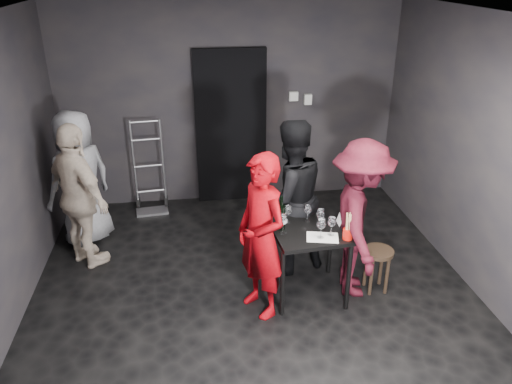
{
  "coord_description": "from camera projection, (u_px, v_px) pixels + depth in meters",
  "views": [
    {
      "loc": [
        -0.57,
        -4.01,
        3.1
      ],
      "look_at": [
        0.03,
        0.25,
        1.1
      ],
      "focal_mm": 35.0,
      "sensor_mm": 36.0,
      "label": 1
    }
  ],
  "objects": [
    {
      "name": "ceiling",
      "position": [
        256.0,
        18.0,
        3.84
      ],
      "size": [
        4.5,
        5.0,
        0.02
      ],
      "primitive_type": "cube",
      "color": "silver",
      "rests_on": "ground"
    },
    {
      "name": "wine_glass_b",
      "position": [
        288.0,
        213.0,
        4.88
      ],
      "size": [
        0.09,
        0.09,
        0.2
      ],
      "primitive_type": null,
      "rotation": [
        0.0,
        0.0,
        -0.2
      ],
      "color": "white",
      "rests_on": "tasting_table"
    },
    {
      "name": "doorway",
      "position": [
        231.0,
        128.0,
        6.73
      ],
      "size": [
        0.95,
        0.1,
        2.1
      ],
      "primitive_type": "cube",
      "color": "black",
      "rests_on": "ground"
    },
    {
      "name": "bystander_cream",
      "position": [
        78.0,
        191.0,
        5.28
      ],
      "size": [
        1.06,
        1.1,
        1.76
      ],
      "primitive_type": "imported",
      "rotation": [
        0.0,
        0.0,
        2.31
      ],
      "color": "beige",
      "rests_on": "floor"
    },
    {
      "name": "wine_glass_a",
      "position": [
        283.0,
        223.0,
        4.69
      ],
      "size": [
        0.09,
        0.09,
        0.22
      ],
      "primitive_type": null,
      "rotation": [
        0.0,
        0.0,
        -0.07
      ],
      "color": "white",
      "rests_on": "tasting_table"
    },
    {
      "name": "wall_back",
      "position": [
        230.0,
        105.0,
        6.66
      ],
      "size": [
        4.5,
        0.04,
        2.7
      ],
      "primitive_type": "cube",
      "color": "black",
      "rests_on": "ground"
    },
    {
      "name": "wallbox_upper",
      "position": [
        293.0,
        96.0,
        6.68
      ],
      "size": [
        0.12,
        0.06,
        0.12
      ],
      "primitive_type": "cube",
      "color": "#B7B7B2",
      "rests_on": "wall_back"
    },
    {
      "name": "man_maroon",
      "position": [
        360.0,
        214.0,
        4.82
      ],
      "size": [
        0.72,
        1.21,
        1.75
      ],
      "primitive_type": "imported",
      "rotation": [
        0.0,
        0.0,
        1.39
      ],
      "color": "#420D18",
      "rests_on": "floor"
    },
    {
      "name": "tasting_table",
      "position": [
        309.0,
        237.0,
        4.87
      ],
      "size": [
        0.72,
        0.72,
        0.75
      ],
      "rotation": [
        0.0,
        0.0,
        0.09
      ],
      "color": "black",
      "rests_on": "floor"
    },
    {
      "name": "reserved_card",
      "position": [
        340.0,
        219.0,
        4.88
      ],
      "size": [
        0.08,
        0.13,
        0.1
      ],
      "primitive_type": null,
      "rotation": [
        0.0,
        0.0,
        -0.04
      ],
      "color": "white",
      "rests_on": "tasting_table"
    },
    {
      "name": "woman_black",
      "position": [
        290.0,
        188.0,
        5.18
      ],
      "size": [
        1.04,
        0.77,
        1.9
      ],
      "primitive_type": "imported",
      "rotation": [
        0.0,
        0.0,
        3.46
      ],
      "color": "black",
      "rests_on": "floor"
    },
    {
      "name": "stool",
      "position": [
        378.0,
        259.0,
        5.03
      ],
      "size": [
        0.3,
        0.3,
        0.47
      ],
      "rotation": [
        0.0,
        0.0,
        0.12
      ],
      "color": "#33271B",
      "rests_on": "floor"
    },
    {
      "name": "wine_glass_e",
      "position": [
        331.0,
        225.0,
        4.66
      ],
      "size": [
        0.09,
        0.09,
        0.21
      ],
      "primitive_type": null,
      "rotation": [
        0.0,
        0.0,
        0.11
      ],
      "color": "white",
      "rests_on": "tasting_table"
    },
    {
      "name": "floor",
      "position": [
        256.0,
        302.0,
        4.98
      ],
      "size": [
        4.5,
        5.0,
        0.02
      ],
      "primitive_type": "cube",
      "color": "black",
      "rests_on": "ground"
    },
    {
      "name": "hand_truck",
      "position": [
        151.0,
        195.0,
        6.74
      ],
      "size": [
        0.42,
        0.35,
        1.26
      ],
      "rotation": [
        0.0,
        0.0,
        0.11
      ],
      "color": "#B2B2B7",
      "rests_on": "floor"
    },
    {
      "name": "wine_bottle",
      "position": [
        281.0,
        217.0,
        4.76
      ],
      "size": [
        0.08,
        0.08,
        0.34
      ],
      "rotation": [
        0.0,
        0.0,
        0.43
      ],
      "color": "black",
      "rests_on": "tasting_table"
    },
    {
      "name": "wall_right",
      "position": [
        492.0,
        165.0,
        4.7
      ],
      "size": [
        0.04,
        5.0,
        2.7
      ],
      "primitive_type": "cube",
      "color": "black",
      "rests_on": "ground"
    },
    {
      "name": "server_red",
      "position": [
        261.0,
        231.0,
        4.54
      ],
      "size": [
        0.66,
        0.75,
        1.72
      ],
      "primitive_type": "imported",
      "rotation": [
        0.0,
        0.0,
        -1.07
      ],
      "color": "#97020A",
      "rests_on": "floor"
    },
    {
      "name": "bystander_grey",
      "position": [
        79.0,
        174.0,
        5.74
      ],
      "size": [
        0.94,
        0.91,
        1.74
      ],
      "primitive_type": "imported",
      "rotation": [
        0.0,
        0.0,
        3.87
      ],
      "color": "gray",
      "rests_on": "floor"
    },
    {
      "name": "wine_glass_f",
      "position": [
        320.0,
        217.0,
        4.81
      ],
      "size": [
        0.09,
        0.09,
        0.21
      ],
      "primitive_type": null,
      "rotation": [
        0.0,
        0.0,
        -0.1
      ],
      "color": "white",
      "rests_on": "tasting_table"
    },
    {
      "name": "breadstick_cup",
      "position": [
        348.0,
        227.0,
        4.59
      ],
      "size": [
        0.09,
        0.09,
        0.29
      ],
      "rotation": [
        0.0,
        0.0,
        0.13
      ],
      "color": "#BA1209",
      "rests_on": "tasting_table"
    },
    {
      "name": "tasting_mat",
      "position": [
        322.0,
        237.0,
        4.66
      ],
      "size": [
        0.33,
        0.26,
        0.0
      ],
      "primitive_type": "cube",
      "rotation": [
        0.0,
        0.0,
        -0.23
      ],
      "color": "white",
      "rests_on": "tasting_table"
    },
    {
      "name": "wallbox_lower",
      "position": [
        308.0,
        99.0,
        6.72
      ],
      "size": [
        0.1,
        0.06,
        0.14
      ],
      "primitive_type": "cube",
      "color": "#B7B7B2",
      "rests_on": "wall_back"
    },
    {
      "name": "wine_glass_d",
      "position": [
        321.0,
        227.0,
        4.61
      ],
      "size": [
        0.11,
        0.11,
        0.22
      ],
      "primitive_type": null,
      "rotation": [
        0.0,
        0.0,
        -0.39
      ],
      "color": "white",
      "rests_on": "tasting_table"
    },
    {
      "name": "wine_glass_c",
      "position": [
        308.0,
        213.0,
        4.91
      ],
      "size": [
        0.1,
        0.1,
        0.19
      ],
      "primitive_type": null,
      "rotation": [
        0.0,
        0.0,
        -0.41
      ],
      "color": "white",
      "rests_on": "tasting_table"
    }
  ]
}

